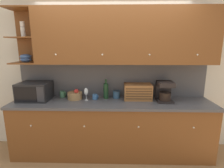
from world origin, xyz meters
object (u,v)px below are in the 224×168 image
fruit_basket (75,95)px  coffee_maker (164,91)px  wine_bottle (106,90)px  bread_box (138,92)px  mug_blue_second (95,97)px  wine_glass (86,92)px  storage_canister (117,94)px  mug (63,94)px  microwave (35,91)px

fruit_basket → coffee_maker: (1.48, -0.07, 0.10)m
wine_bottle → bread_box: size_ratio=0.74×
wine_bottle → mug_blue_second: bearing=-164.3°
wine_glass → storage_canister: wine_glass is taller
wine_bottle → storage_canister: wine_bottle is taller
mug → mug_blue_second: bearing=-10.5°
microwave → mug: bearing=21.6°
mug → coffee_maker: size_ratio=0.32×
mug_blue_second → bread_box: bearing=2.1°
wine_glass → bread_box: bearing=5.7°
fruit_basket → mug_blue_second: fruit_basket is taller
mug_blue_second → storage_canister: storage_canister is taller
bread_box → coffee_maker: 0.43m
microwave → storage_canister: size_ratio=3.76×
fruit_basket → wine_bottle: (0.52, 0.05, 0.09)m
storage_canister → mug: bearing=179.0°
microwave → coffee_maker: 2.13m
mug → coffee_maker: (1.72, -0.18, 0.11)m
microwave → coffee_maker: size_ratio=1.51×
mug → storage_canister: bearing=-1.0°
mug → storage_canister: (0.94, -0.02, 0.01)m
microwave → mug_blue_second: 1.00m
wine_bottle → bread_box: bearing=-2.6°
microwave → fruit_basket: microwave is taller
mug → bread_box: 1.31m
mug → fruit_basket: bearing=-23.5°
microwave → storage_canister: (1.36, 0.15, -0.08)m
microwave → mug_blue_second: microwave is taller
wine_bottle → bread_box: wine_bottle is taller
wine_bottle → storage_canister: 0.20m
wine_bottle → fruit_basket: bearing=-174.7°
bread_box → coffee_maker: coffee_maker is taller
wine_glass → coffee_maker: (1.27, -0.01, 0.02)m
storage_canister → mug_blue_second: bearing=-165.8°
mug → wine_bottle: 0.77m
fruit_basket → storage_canister: size_ratio=1.86×
microwave → storage_canister: bearing=6.1°
microwave → bread_box: microwave is taller
wine_glass → bread_box: (0.86, 0.09, -0.01)m
wine_glass → wine_bottle: (0.32, 0.11, 0.01)m
fruit_basket → storage_canister: fruit_basket is taller
fruit_basket → bread_box: bread_box is taller
microwave → wine_bottle: wine_bottle is taller
storage_canister → coffee_maker: 0.80m
microwave → mug_blue_second: (1.00, 0.05, -0.10)m
wine_bottle → storage_canister: size_ratio=2.54×
bread_box → fruit_basket: bearing=-178.7°
wine_glass → coffee_maker: coffee_maker is taller
coffee_maker → bread_box: bearing=167.0°
mug → wine_glass: size_ratio=0.51×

